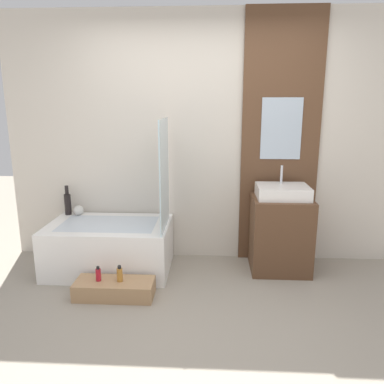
% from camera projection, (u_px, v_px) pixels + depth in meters
% --- Properties ---
extents(ground_plane, '(12.00, 12.00, 0.00)m').
position_uv_depth(ground_plane, '(197.00, 340.00, 2.72)').
color(ground_plane, gray).
extents(wall_tiled_back, '(4.20, 0.06, 2.60)m').
position_uv_depth(wall_tiled_back, '(203.00, 140.00, 3.95)').
color(wall_tiled_back, beige).
rests_on(wall_tiled_back, ground_plane).
extents(wall_wood_accent, '(0.80, 0.04, 2.60)m').
position_uv_depth(wall_wood_accent, '(280.00, 140.00, 3.86)').
color(wall_wood_accent, brown).
rests_on(wall_wood_accent, ground_plane).
extents(bathtub, '(1.22, 0.77, 0.49)m').
position_uv_depth(bathtub, '(110.00, 246.00, 3.83)').
color(bathtub, white).
rests_on(bathtub, ground_plane).
extents(glass_shower_screen, '(0.01, 0.61, 1.05)m').
position_uv_depth(glass_shower_screen, '(164.00, 174.00, 3.56)').
color(glass_shower_screen, silver).
rests_on(glass_shower_screen, bathtub).
extents(wooden_step_bench, '(0.70, 0.28, 0.15)m').
position_uv_depth(wooden_step_bench, '(115.00, 289.00, 3.31)').
color(wooden_step_bench, '#A87F56').
rests_on(wooden_step_bench, ground_plane).
extents(vanity_cabinet, '(0.58, 0.52, 0.76)m').
position_uv_depth(vanity_cabinet, '(280.00, 234.00, 3.81)').
color(vanity_cabinet, brown).
rests_on(vanity_cabinet, ground_plane).
extents(sink, '(0.51, 0.39, 0.31)m').
position_uv_depth(sink, '(283.00, 192.00, 3.70)').
color(sink, white).
rests_on(sink, vanity_cabinet).
extents(vase_tall_dark, '(0.07, 0.07, 0.32)m').
position_uv_depth(vase_tall_dark, '(68.00, 203.00, 4.06)').
color(vase_tall_dark, black).
rests_on(vase_tall_dark, bathtub).
extents(vase_round_light, '(0.11, 0.11, 0.11)m').
position_uv_depth(vase_round_light, '(79.00, 210.00, 4.05)').
color(vase_round_light, silver).
rests_on(vase_round_light, bathtub).
extents(bottle_soap_primary, '(0.05, 0.05, 0.13)m').
position_uv_depth(bottle_soap_primary, '(98.00, 274.00, 3.29)').
color(bottle_soap_primary, '#B21928').
rests_on(bottle_soap_primary, wooden_step_bench).
extents(bottle_soap_secondary, '(0.05, 0.05, 0.15)m').
position_uv_depth(bottle_soap_secondary, '(120.00, 274.00, 3.28)').
color(bottle_soap_secondary, '#B2752D').
rests_on(bottle_soap_secondary, wooden_step_bench).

